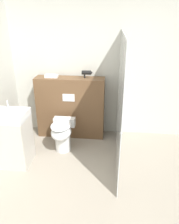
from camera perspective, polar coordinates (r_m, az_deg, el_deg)
The scene contains 8 objects.
ground_plane at distance 3.07m, azimuth -3.88°, elevation -22.34°, with size 12.00×12.00×0.00m, color #9E9384.
wall_back at distance 4.21m, azimuth 0.19°, elevation 10.57°, with size 8.00×0.06×2.50m.
partition_panel at distance 4.24m, azimuth -4.94°, elevation 1.20°, with size 1.29×0.33×1.18m.
shower_glass at distance 3.35m, azimuth 7.88°, elevation 2.47°, with size 0.04×1.83×2.01m.
toilet at distance 3.84m, azimuth -7.14°, elevation -5.60°, with size 0.38×0.58×0.54m.
sink_vanity at distance 3.67m, azimuth -20.21°, elevation -6.42°, with size 0.63×0.45×1.04m.
hair_drier at distance 3.99m, azimuth -0.69°, elevation 10.22°, with size 0.20×0.08×0.14m.
folded_towel at distance 4.12m, azimuth -9.93°, elevation 9.26°, with size 0.23×0.13×0.05m.
Camera 1 is at (0.41, -2.09, 2.21)m, focal length 35.00 mm.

